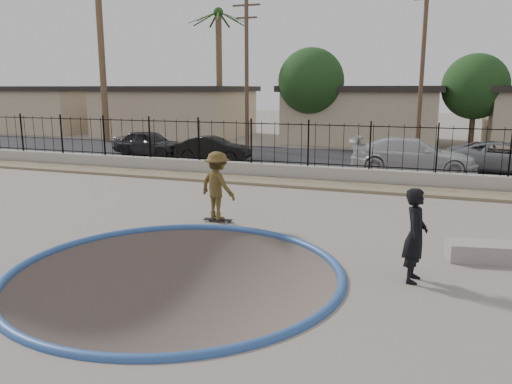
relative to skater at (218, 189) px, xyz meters
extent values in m
cube|color=slate|center=(0.83, 9.00, -2.06)|extent=(120.00, 120.00, 2.20)
torus|color=#2A4C8A|center=(0.83, -4.00, -0.96)|extent=(7.04, 7.04, 0.20)
cube|color=#8E7E5D|center=(0.83, 6.20, -0.91)|extent=(42.00, 1.60, 0.11)
cube|color=#A0998C|center=(0.83, 7.30, -0.66)|extent=(42.00, 0.45, 0.60)
cube|color=black|center=(0.83, 7.30, -0.24)|extent=(40.00, 0.04, 0.03)
cube|color=black|center=(0.83, 7.30, 1.34)|extent=(40.00, 0.04, 0.04)
cube|color=black|center=(0.83, 14.00, -0.95)|extent=(90.00, 8.00, 0.04)
cube|color=tan|center=(-27.17, 23.50, 0.79)|extent=(10.00, 8.00, 3.50)
cube|color=black|center=(-27.17, 23.50, 2.74)|extent=(10.60, 8.60, 0.40)
cube|color=tan|center=(-14.17, 23.50, 0.79)|extent=(11.00, 8.00, 3.50)
cube|color=black|center=(-14.17, 23.50, 2.74)|extent=(11.60, 8.60, 0.40)
cube|color=tan|center=(0.83, 23.50, 0.79)|extent=(10.00, 8.00, 3.50)
cube|color=black|center=(0.83, 23.50, 2.74)|extent=(10.60, 8.60, 0.40)
cylinder|color=brown|center=(-16.17, 17.00, 4.54)|extent=(0.44, 0.44, 11.00)
cylinder|color=brown|center=(-9.17, 21.00, 3.54)|extent=(0.44, 0.44, 9.00)
sphere|color=#214217|center=(-9.17, 21.00, 7.99)|extent=(0.70, 0.70, 0.70)
cylinder|color=#473323|center=(-5.17, 16.00, 3.54)|extent=(0.24, 0.24, 9.00)
cube|color=#473323|center=(-5.17, 16.00, 7.54)|extent=(1.70, 0.10, 0.10)
cube|color=#473323|center=(-5.17, 16.00, 6.84)|extent=(1.30, 0.10, 0.10)
cylinder|color=#473323|center=(4.83, 16.00, 3.79)|extent=(0.24, 0.24, 9.50)
cylinder|color=#473323|center=(-2.17, 20.00, 0.54)|extent=(0.34, 0.34, 3.00)
sphere|color=#143311|center=(-2.17, 20.00, 3.24)|extent=(4.32, 4.32, 4.32)
cylinder|color=#473323|center=(7.83, 21.00, 0.41)|extent=(0.34, 0.34, 2.75)
sphere|color=#143311|center=(7.83, 21.00, 2.89)|extent=(3.96, 3.96, 3.96)
imported|color=brown|center=(0.00, 0.00, 0.00)|extent=(1.43, 1.14, 1.93)
cube|color=black|center=(0.00, 0.00, -0.90)|extent=(0.85, 0.28, 0.02)
cylinder|color=silver|center=(-0.27, -0.10, -0.94)|extent=(0.06, 0.04, 0.05)
cylinder|color=silver|center=(-0.29, 0.05, -0.94)|extent=(0.06, 0.04, 0.05)
cylinder|color=silver|center=(0.29, -0.05, -0.94)|extent=(0.06, 0.04, 0.05)
cylinder|color=silver|center=(0.27, 0.10, -0.94)|extent=(0.06, 0.04, 0.05)
imported|color=black|center=(5.49, -2.80, -0.02)|extent=(0.50, 0.72, 1.88)
cube|color=gray|center=(6.95, -1.00, -0.76)|extent=(1.70, 0.97, 0.40)
imported|color=black|center=(-9.35, 11.56, -0.22)|extent=(4.29, 2.02, 1.42)
imported|color=black|center=(-5.11, 10.86, -0.30)|extent=(3.96, 1.73, 1.26)
imported|color=#BCBCBE|center=(4.86, 10.40, -0.14)|extent=(5.43, 2.22, 1.58)
imported|color=gray|center=(8.73, 12.00, -0.24)|extent=(5.00, 2.35, 1.38)
camera|label=1|loc=(5.71, -12.69, 2.81)|focal=35.00mm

